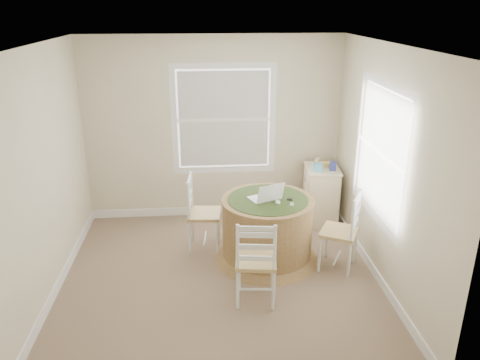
{
  "coord_description": "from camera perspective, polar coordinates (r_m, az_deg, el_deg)",
  "views": [
    {
      "loc": [
        -0.15,
        -4.62,
        2.98
      ],
      "look_at": [
        0.27,
        0.45,
        1.05
      ],
      "focal_mm": 35.0,
      "sensor_mm": 36.0,
      "label": 1
    }
  ],
  "objects": [
    {
      "name": "chair_right",
      "position": [
        5.62,
        11.98,
        -6.15
      ],
      "size": [
        0.55,
        0.56,
        0.95
      ],
      "primitive_type": null,
      "rotation": [
        0.0,
        0.0,
        -2.06
      ],
      "color": "white",
      "rests_on": "ground"
    },
    {
      "name": "room",
      "position": [
        5.08,
        -0.86,
        1.49
      ],
      "size": [
        3.64,
        3.64,
        2.64
      ],
      "color": "#7C644F",
      "rests_on": "ground"
    },
    {
      "name": "laptop",
      "position": [
        5.55,
        3.16,
        -2.06
      ],
      "size": [
        0.44,
        0.42,
        0.24
      ],
      "rotation": [
        0.0,
        0.0,
        3.55
      ],
      "color": "white",
      "rests_on": "round_table"
    },
    {
      "name": "keys",
      "position": [
        5.56,
        6.07,
        -2.4
      ],
      "size": [
        0.07,
        0.06,
        0.02
      ],
      "primitive_type": "cube",
      "rotation": [
        0.0,
        0.0,
        -0.24
      ],
      "color": "black",
      "rests_on": "round_table"
    },
    {
      "name": "box_blue",
      "position": [
        6.52,
        11.34,
        1.64
      ],
      "size": [
        0.09,
        0.09,
        0.12
      ],
      "primitive_type": "cube",
      "rotation": [
        0.0,
        0.0,
        -0.08
      ],
      "color": "#2F398D",
      "rests_on": "corner_chest"
    },
    {
      "name": "mouse",
      "position": [
        5.47,
        4.61,
        -2.69
      ],
      "size": [
        0.08,
        0.11,
        0.03
      ],
      "primitive_type": "ellipsoid",
      "rotation": [
        0.0,
        0.0,
        -0.24
      ],
      "color": "white",
      "rests_on": "round_table"
    },
    {
      "name": "corner_chest",
      "position": [
        6.76,
        9.78,
        -1.81
      ],
      "size": [
        0.51,
        0.66,
        0.82
      ],
      "rotation": [
        0.0,
        0.0,
        -0.08
      ],
      "color": "#F5E7B8",
      "rests_on": "ground"
    },
    {
      "name": "cup_cream",
      "position": [
        6.76,
        9.35,
        2.33
      ],
      "size": [
        0.07,
        0.07,
        0.09
      ],
      "primitive_type": "cylinder",
      "color": "beige",
      "rests_on": "corner_chest"
    },
    {
      "name": "phone",
      "position": [
        5.44,
        6.35,
        -3.01
      ],
      "size": [
        0.06,
        0.1,
        0.02
      ],
      "primitive_type": "cube",
      "rotation": [
        0.0,
        0.0,
        -0.24
      ],
      "color": "#B7BABF",
      "rests_on": "round_table"
    },
    {
      "name": "box_yellow",
      "position": [
        6.67,
        10.16,
        1.91
      ],
      "size": [
        0.16,
        0.11,
        0.06
      ],
      "primitive_type": "cube",
      "rotation": [
        0.0,
        0.0,
        -0.08
      ],
      "color": "#E8B351",
      "rests_on": "corner_chest"
    },
    {
      "name": "chair_left",
      "position": [
        5.96,
        -4.38,
        -4.1
      ],
      "size": [
        0.43,
        0.45,
        0.95
      ],
      "primitive_type": null,
      "rotation": [
        0.0,
        0.0,
        1.5
      ],
      "color": "white",
      "rests_on": "ground"
    },
    {
      "name": "round_table",
      "position": [
        5.72,
        3.32,
        -5.69
      ],
      "size": [
        1.29,
        1.29,
        0.8
      ],
      "rotation": [
        0.0,
        0.0,
        -0.24
      ],
      "color": "olive",
      "rests_on": "ground"
    },
    {
      "name": "tissue_box",
      "position": [
        6.47,
        9.43,
        1.53
      ],
      "size": [
        0.13,
        0.13,
        0.1
      ],
      "primitive_type": "cube",
      "rotation": [
        0.0,
        0.0,
        -0.08
      ],
      "color": "#5AAFCF",
      "rests_on": "corner_chest"
    },
    {
      "name": "chair_near",
      "position": [
        4.92,
        1.96,
        -9.77
      ],
      "size": [
        0.47,
        0.45,
        0.95
      ],
      "primitive_type": null,
      "rotation": [
        0.0,
        0.0,
        3.02
      ],
      "color": "white",
      "rests_on": "ground"
    }
  ]
}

